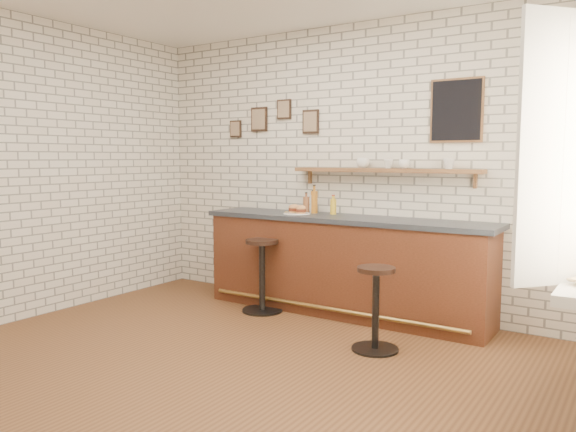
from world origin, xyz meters
name	(u,v)px	position (x,y,z in m)	size (l,w,h in m)	color
ground	(236,361)	(0.00, 0.00, 0.00)	(5.00, 5.00, 0.00)	brown
bar_counter	(343,265)	(0.07, 1.70, 0.51)	(3.10, 0.65, 1.01)	#552816
sandwich_plate	(297,213)	(-0.47, 1.64, 1.02)	(0.28, 0.28, 0.01)	white
ciabatta_sandwich	(298,209)	(-0.46, 1.64, 1.06)	(0.26, 0.19, 0.08)	tan
potato_chips	(295,213)	(-0.49, 1.64, 1.02)	(0.24, 0.17, 0.00)	gold
bitters_bottle_brown	(306,204)	(-0.46, 1.82, 1.10)	(0.07, 0.07, 0.22)	brown
bitters_bottle_white	(313,204)	(-0.37, 1.82, 1.11)	(0.07, 0.07, 0.25)	silver
bitters_bottle_amber	(314,202)	(-0.36, 1.82, 1.13)	(0.07, 0.07, 0.31)	#A7641A
condiment_bottle_yellow	(333,206)	(-0.13, 1.82, 1.10)	(0.07, 0.07, 0.21)	gold
bar_stool_left	(262,273)	(-0.68, 1.30, 0.41)	(0.42, 0.42, 0.76)	black
bar_stool_right	(376,306)	(0.81, 0.85, 0.38)	(0.40, 0.40, 0.71)	black
wall_shelf	(383,171)	(0.40, 1.90, 1.48)	(2.00, 0.18, 0.18)	brown
shelf_cup_a	(363,163)	(0.18, 1.90, 1.55)	(0.13, 0.13, 0.11)	white
shelf_cup_b	(388,164)	(0.46, 1.90, 1.55)	(0.10, 0.10, 0.09)	white
shelf_cup_c	(404,164)	(0.62, 1.90, 1.54)	(0.11, 0.11, 0.09)	white
shelf_cup_d	(449,164)	(1.07, 1.90, 1.55)	(0.11, 0.11, 0.10)	white
back_wall_decor	(371,115)	(0.23, 1.98, 2.05)	(2.96, 0.02, 0.56)	black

